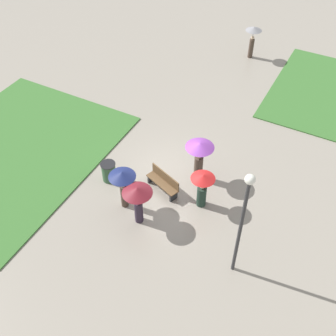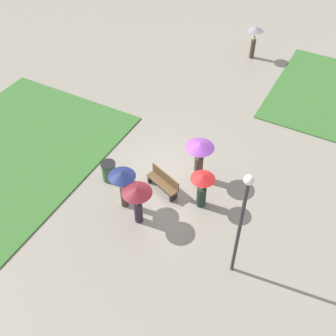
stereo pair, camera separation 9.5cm
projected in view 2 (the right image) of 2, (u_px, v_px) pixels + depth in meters
ground_plane at (170, 178)px, 18.14m from camera, size 90.00×90.00×0.00m
lawn_patch_near at (13, 152)px, 19.28m from camera, size 7.80×9.83×0.06m
park_bench at (163, 182)px, 17.35m from camera, size 1.64×0.95×0.90m
lamp_post at (242, 215)px, 12.84m from camera, size 0.32×0.32×4.74m
trash_bin at (109, 171)px, 17.79m from camera, size 0.64×0.64×0.91m
crowd_person_navy at (122, 180)px, 16.07m from camera, size 1.06×1.06×1.88m
crowd_person_maroon at (137, 196)px, 15.52m from camera, size 1.15×1.15×1.86m
crowd_person_red at (202, 186)px, 16.32m from camera, size 0.96×0.96×1.69m
crowd_person_purple at (199, 153)px, 17.15m from camera, size 1.19×1.19×1.98m
lone_walker_far_path at (254, 36)px, 24.32m from camera, size 0.94×0.94×1.92m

